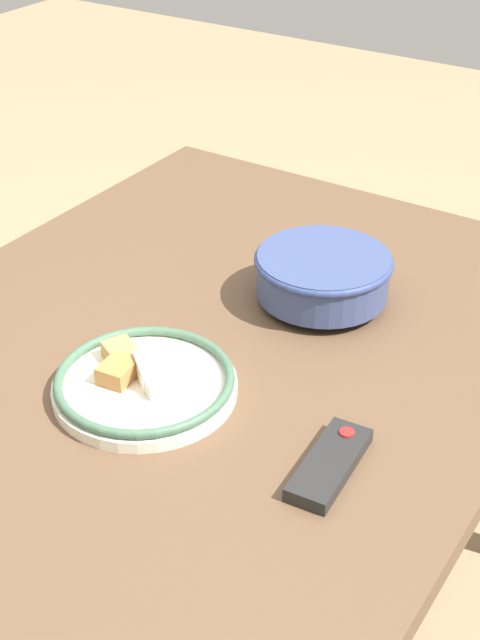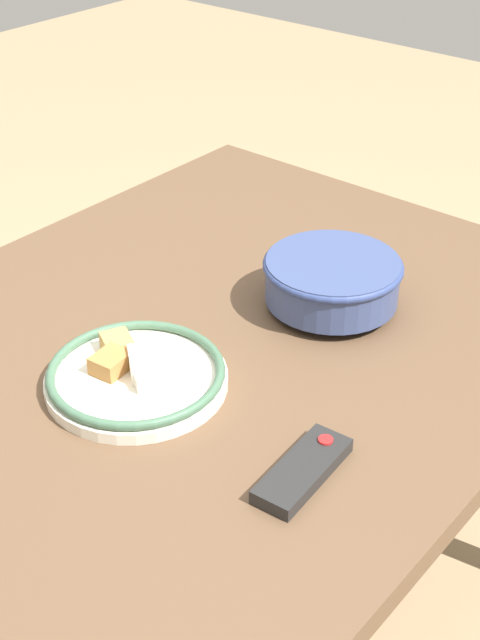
# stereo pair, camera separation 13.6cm
# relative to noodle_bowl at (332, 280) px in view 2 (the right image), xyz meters

# --- Properties ---
(dining_table) EXTENTS (1.45, 0.98, 0.75)m
(dining_table) POSITION_rel_noodle_bowl_xyz_m (0.29, -0.10, -0.13)
(dining_table) COLOR brown
(dining_table) RESTS_ON ground_plane
(noodle_bowl) EXTENTS (0.23, 0.23, 0.09)m
(noodle_bowl) POSITION_rel_noodle_bowl_xyz_m (0.00, 0.00, 0.00)
(noodle_bowl) COLOR #384775
(noodle_bowl) RESTS_ON dining_table
(food_plate) EXTENTS (0.27, 0.27, 0.05)m
(food_plate) POSITION_rel_noodle_bowl_xyz_m (0.36, -0.10, -0.03)
(food_plate) COLOR silver
(food_plate) RESTS_ON dining_table
(tv_remote) EXTENTS (0.16, 0.07, 0.02)m
(tv_remote) POSITION_rel_noodle_bowl_xyz_m (0.36, 0.21, -0.04)
(tv_remote) COLOR black
(tv_remote) RESTS_ON dining_table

